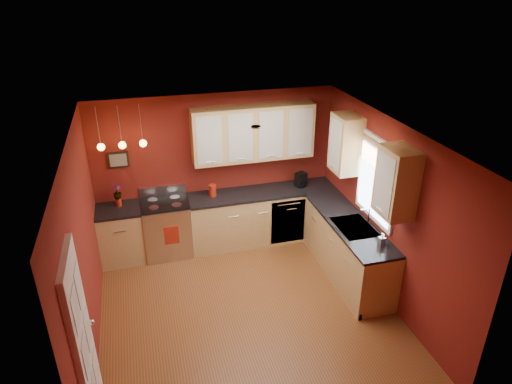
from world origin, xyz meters
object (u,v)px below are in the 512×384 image
object	(u,v)px
sink	(354,228)
coffee_maker	(301,180)
gas_range	(167,228)
red_canister	(212,190)
soap_pump	(382,239)

from	to	relation	value
sink	coffee_maker	world-z (taller)	sink
gas_range	sink	world-z (taller)	sink
red_canister	soap_pump	bearing A→B (deg)	-47.13
sink	soap_pump	world-z (taller)	sink
gas_range	coffee_maker	xyz separation A→B (m)	(2.34, 0.01, 0.57)
red_canister	soap_pump	world-z (taller)	red_canister
red_canister	soap_pump	xyz separation A→B (m)	(1.95, -2.10, -0.01)
sink	soap_pump	xyz separation A→B (m)	(0.13, -0.55, 0.12)
soap_pump	gas_range	bearing A→B (deg)	143.28
coffee_maker	soap_pump	world-z (taller)	coffee_maker
gas_range	sink	size ratio (longest dim) A/B	1.59
sink	soap_pump	bearing A→B (deg)	-76.96
gas_range	soap_pump	world-z (taller)	soap_pump
sink	soap_pump	size ratio (longest dim) A/B	3.86
gas_range	red_canister	distance (m)	0.98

